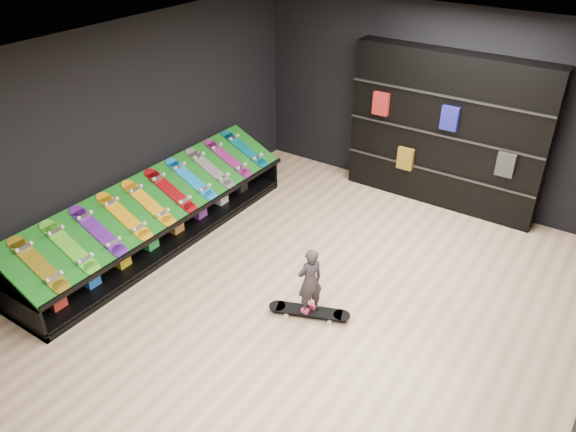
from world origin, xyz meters
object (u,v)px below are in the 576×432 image
Objects in this scene: floor_skateboard at (309,313)px; back_shelving at (445,131)px; child at (310,293)px; display_rack at (161,226)px.

back_shelving is at bearing 65.21° from floor_skateboard.
back_shelving is 3.62m from child.
display_rack is 4.59× the size of floor_skateboard.
child is (-0.20, -3.52, -0.85)m from back_shelving.
display_rack is 2.64m from floor_skateboard.
display_rack reaches higher than floor_skateboard.
display_rack is 1.50× the size of back_shelving.
child reaches higher than floor_skateboard.
back_shelving is 5.77× the size of child.
back_shelving reaches higher than child.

